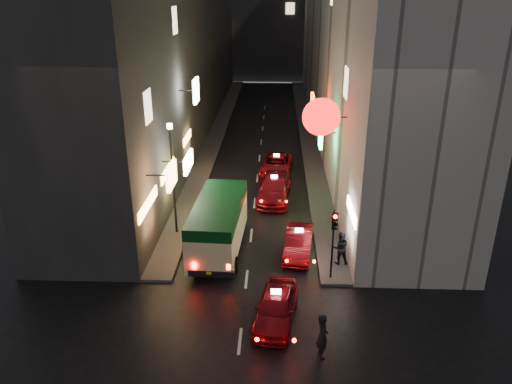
# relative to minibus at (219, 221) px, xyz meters

# --- Properties ---
(building_left) EXTENTS (7.55, 52.00, 18.00)m
(building_left) POSITION_rel_minibus_xyz_m (-6.41, 22.79, 7.23)
(building_left) COLOR #393634
(building_left) RESTS_ON ground
(building_right) EXTENTS (8.34, 52.00, 18.00)m
(building_right) POSITION_rel_minibus_xyz_m (9.59, 22.79, 7.23)
(building_right) COLOR #B9B4A9
(building_right) RESTS_ON ground
(building_far) EXTENTS (30.00, 10.00, 22.00)m
(building_far) POSITION_rel_minibus_xyz_m (1.59, 54.80, 9.23)
(building_far) COLOR #36353B
(building_far) RESTS_ON ground
(sidewalk_left) EXTENTS (1.50, 52.00, 0.15)m
(sidewalk_left) POSITION_rel_minibus_xyz_m (-2.66, 22.80, -1.69)
(sidewalk_left) COLOR #494644
(sidewalk_left) RESTS_ON ground
(sidewalk_right) EXTENTS (1.50, 52.00, 0.15)m
(sidewalk_right) POSITION_rel_minibus_xyz_m (5.84, 22.80, -1.69)
(sidewalk_right) COLOR #494644
(sidewalk_right) RESTS_ON ground
(minibus) EXTENTS (2.60, 6.60, 2.80)m
(minibus) POSITION_rel_minibus_xyz_m (0.00, 0.00, 0.00)
(minibus) COLOR #F4E098
(minibus) RESTS_ON ground
(taxi_near) EXTENTS (2.75, 5.17, 1.73)m
(taxi_near) POSITION_rel_minibus_xyz_m (2.99, -5.83, -0.98)
(taxi_near) COLOR maroon
(taxi_near) RESTS_ON ground
(taxi_second) EXTENTS (2.44, 4.82, 1.64)m
(taxi_second) POSITION_rel_minibus_xyz_m (4.16, -0.11, -1.03)
(taxi_second) COLOR maroon
(taxi_second) RESTS_ON ground
(taxi_third) EXTENTS (2.62, 5.56, 1.89)m
(taxi_third) POSITION_rel_minibus_xyz_m (2.83, 7.06, -0.90)
(taxi_third) COLOR maroon
(taxi_third) RESTS_ON ground
(taxi_far) EXTENTS (2.58, 5.12, 1.73)m
(taxi_far) POSITION_rel_minibus_xyz_m (2.96, 11.85, -0.98)
(taxi_far) COLOR maroon
(taxi_far) RESTS_ON ground
(pedestrian_crossing) EXTENTS (0.58, 0.77, 2.10)m
(pedestrian_crossing) POSITION_rel_minibus_xyz_m (4.73, -7.90, -0.71)
(pedestrian_crossing) COLOR black
(pedestrian_crossing) RESTS_ON ground
(pedestrian_sidewalk) EXTENTS (0.75, 0.48, 1.95)m
(pedestrian_sidewalk) POSITION_rel_minibus_xyz_m (6.16, -1.27, -0.64)
(pedestrian_sidewalk) COLOR black
(pedestrian_sidewalk) RESTS_ON sidewalk_right
(traffic_light) EXTENTS (0.26, 0.43, 3.50)m
(traffic_light) POSITION_rel_minibus_xyz_m (5.59, -2.73, 0.92)
(traffic_light) COLOR black
(traffic_light) RESTS_ON sidewalk_right
(lamp_post) EXTENTS (0.28, 0.28, 6.22)m
(lamp_post) POSITION_rel_minibus_xyz_m (-2.61, 1.80, 1.96)
(lamp_post) COLOR black
(lamp_post) RESTS_ON sidewalk_left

